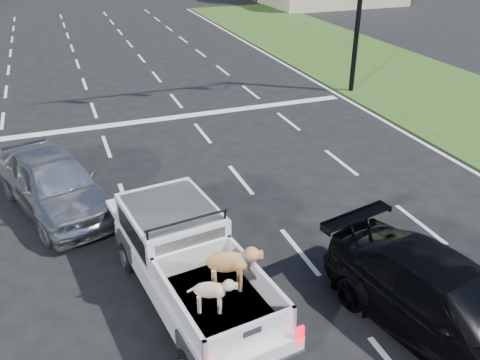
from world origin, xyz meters
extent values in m
plane|color=black|center=(0.00, 0.00, 0.00)|extent=(160.00, 160.00, 0.00)
cube|color=silver|center=(-1.75, 6.00, 0.01)|extent=(0.12, 60.00, 0.01)
cube|color=silver|center=(1.75, 6.00, 0.01)|extent=(0.12, 60.00, 0.01)
cube|color=silver|center=(5.25, 6.00, 0.01)|extent=(0.12, 60.00, 0.01)
cube|color=silver|center=(8.80, 6.00, 0.01)|extent=(0.15, 60.00, 0.01)
cube|color=silver|center=(0.00, 10.00, 0.01)|extent=(17.00, 0.45, 0.01)
cylinder|color=black|center=(9.60, 10.50, 3.50)|extent=(0.22, 0.22, 7.00)
cylinder|color=black|center=(-0.02, -2.61, 0.36)|extent=(0.36, 0.76, 0.73)
cylinder|color=black|center=(-2.13, 0.68, 0.36)|extent=(0.36, 0.76, 0.73)
cylinder|color=black|center=(-0.48, 0.90, 0.36)|extent=(0.36, 0.76, 0.73)
cube|color=silver|center=(-1.08, -0.92, 0.63)|extent=(2.47, 5.27, 0.50)
cube|color=silver|center=(-1.24, 0.27, 1.29)|extent=(2.04, 2.41, 0.82)
cube|color=black|center=(-1.09, -0.81, 1.32)|extent=(1.48, 0.22, 0.59)
cylinder|color=black|center=(-1.11, -0.68, 1.90)|extent=(1.72, 0.27, 0.05)
cube|color=black|center=(-0.93, -2.03, 0.85)|extent=(2.01, 2.64, 0.06)
cube|color=silver|center=(-1.74, -2.14, 1.13)|extent=(0.39, 2.43, 0.50)
cube|color=silver|center=(-0.13, -1.93, 1.13)|extent=(0.39, 2.43, 0.50)
cube|color=silver|center=(-0.78, -3.21, 1.13)|extent=(1.70, 0.30, 0.50)
cube|color=red|center=(0.05, -3.30, 0.91)|extent=(0.16, 0.08, 0.38)
imported|color=#A9ABB0|center=(-3.54, 4.10, 0.83)|extent=(3.35, 5.22, 1.65)
imported|color=black|center=(3.05, -3.42, 0.76)|extent=(3.23, 5.59, 1.52)
camera|label=1|loc=(-3.08, -8.85, 7.10)|focal=38.00mm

